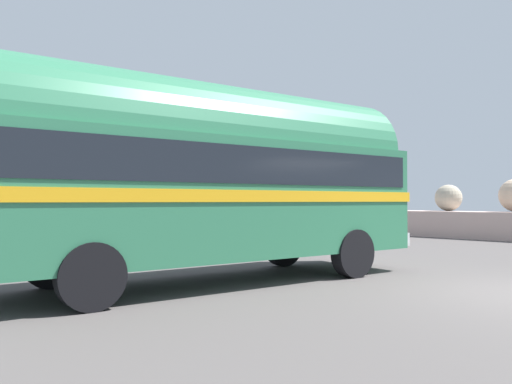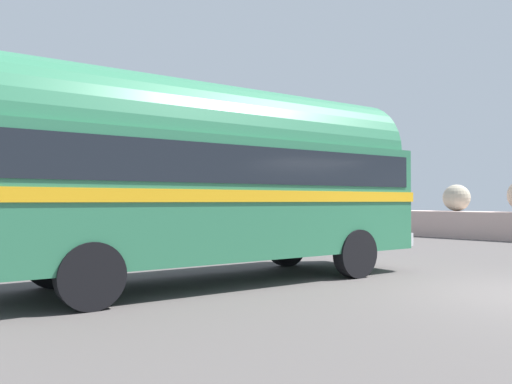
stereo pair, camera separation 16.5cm
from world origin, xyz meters
TOP-DOWN VIEW (x-y plane):
  - vintage_coach at (-4.63, -2.96)m, footprint 3.66×8.84m

SIDE VIEW (x-z plane):
  - vintage_coach at x=-4.63m, z-range 0.20..3.90m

